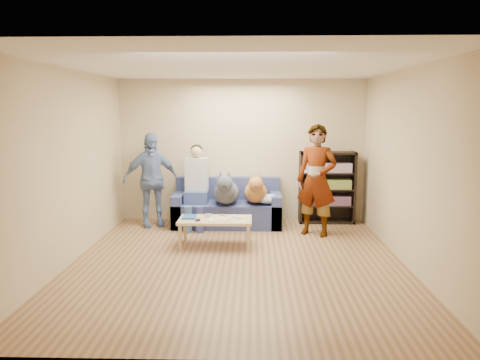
{
  "coord_description": "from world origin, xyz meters",
  "views": [
    {
      "loc": [
        0.21,
        -6.1,
        2.06
      ],
      "look_at": [
        0.0,
        1.2,
        0.95
      ],
      "focal_mm": 35.0,
      "sensor_mm": 36.0,
      "label": 1
    }
  ],
  "objects_px": {
    "dog_gray": "(226,191)",
    "notebook_blue": "(189,217)",
    "sofa": "(228,209)",
    "person_standing_left": "(151,180)",
    "person_standing_right": "(317,180)",
    "bookshelf": "(327,186)",
    "camera_silver": "(208,215)",
    "person_seated": "(196,183)",
    "coffee_table": "(215,222)",
    "dog_tan": "(256,191)"
  },
  "relations": [
    {
      "from": "camera_silver",
      "to": "coffee_table",
      "type": "relative_size",
      "value": 0.1
    },
    {
      "from": "notebook_blue",
      "to": "dog_gray",
      "type": "relative_size",
      "value": 0.21
    },
    {
      "from": "sofa",
      "to": "person_seated",
      "type": "distance_m",
      "value": 0.74
    },
    {
      "from": "camera_silver",
      "to": "dog_tan",
      "type": "distance_m",
      "value": 1.31
    },
    {
      "from": "person_standing_left",
      "to": "camera_silver",
      "type": "bearing_deg",
      "value": -66.13
    },
    {
      "from": "sofa",
      "to": "coffee_table",
      "type": "bearing_deg",
      "value": -94.85
    },
    {
      "from": "notebook_blue",
      "to": "dog_gray",
      "type": "bearing_deg",
      "value": 63.8
    },
    {
      "from": "person_seated",
      "to": "dog_gray",
      "type": "relative_size",
      "value": 1.16
    },
    {
      "from": "notebook_blue",
      "to": "sofa",
      "type": "xyz_separation_m",
      "value": [
        0.51,
        1.27,
        -0.15
      ]
    },
    {
      "from": "notebook_blue",
      "to": "sofa",
      "type": "bearing_deg",
      "value": 68.0
    },
    {
      "from": "person_standing_right",
      "to": "camera_silver",
      "type": "bearing_deg",
      "value": -135.68
    },
    {
      "from": "dog_gray",
      "to": "notebook_blue",
      "type": "bearing_deg",
      "value": -116.2
    },
    {
      "from": "notebook_blue",
      "to": "dog_tan",
      "type": "relative_size",
      "value": 0.22
    },
    {
      "from": "person_standing_right",
      "to": "bookshelf",
      "type": "relative_size",
      "value": 1.4
    },
    {
      "from": "dog_tan",
      "to": "coffee_table",
      "type": "bearing_deg",
      "value": -117.55
    },
    {
      "from": "person_standing_right",
      "to": "notebook_blue",
      "type": "relative_size",
      "value": 7.01
    },
    {
      "from": "person_standing_right",
      "to": "dog_gray",
      "type": "bearing_deg",
      "value": -168.41
    },
    {
      "from": "person_standing_left",
      "to": "dog_gray",
      "type": "xyz_separation_m",
      "value": [
        1.33,
        -0.13,
        -0.18
      ]
    },
    {
      "from": "person_standing_left",
      "to": "dog_tan",
      "type": "bearing_deg",
      "value": -22.54
    },
    {
      "from": "sofa",
      "to": "coffee_table",
      "type": "relative_size",
      "value": 1.73
    },
    {
      "from": "notebook_blue",
      "to": "sofa",
      "type": "distance_m",
      "value": 1.37
    },
    {
      "from": "notebook_blue",
      "to": "person_standing_right",
      "type": "bearing_deg",
      "value": 17.32
    },
    {
      "from": "notebook_blue",
      "to": "dog_gray",
      "type": "distance_m",
      "value": 1.16
    },
    {
      "from": "person_standing_right",
      "to": "dog_tan",
      "type": "height_order",
      "value": "person_standing_right"
    },
    {
      "from": "camera_silver",
      "to": "coffee_table",
      "type": "height_order",
      "value": "camera_silver"
    },
    {
      "from": "notebook_blue",
      "to": "coffee_table",
      "type": "xyz_separation_m",
      "value": [
        0.4,
        -0.05,
        -0.06
      ]
    },
    {
      "from": "dog_tan",
      "to": "person_standing_left",
      "type": "bearing_deg",
      "value": 179.25
    },
    {
      "from": "person_standing_right",
      "to": "bookshelf",
      "type": "height_order",
      "value": "person_standing_right"
    },
    {
      "from": "bookshelf",
      "to": "camera_silver",
      "type": "bearing_deg",
      "value": -144.85
    },
    {
      "from": "person_seated",
      "to": "dog_gray",
      "type": "xyz_separation_m",
      "value": [
        0.53,
        -0.12,
        -0.12
      ]
    },
    {
      "from": "camera_silver",
      "to": "dog_gray",
      "type": "bearing_deg",
      "value": 76.81
    },
    {
      "from": "sofa",
      "to": "coffee_table",
      "type": "distance_m",
      "value": 1.32
    },
    {
      "from": "sofa",
      "to": "dog_tan",
      "type": "bearing_deg",
      "value": -14.96
    },
    {
      "from": "sofa",
      "to": "dog_tan",
      "type": "distance_m",
      "value": 0.63
    },
    {
      "from": "notebook_blue",
      "to": "bookshelf",
      "type": "xyz_separation_m",
      "value": [
        2.31,
        1.5,
        0.25
      ]
    },
    {
      "from": "person_standing_right",
      "to": "sofa",
      "type": "height_order",
      "value": "person_standing_right"
    },
    {
      "from": "camera_silver",
      "to": "dog_gray",
      "type": "relative_size",
      "value": 0.09
    },
    {
      "from": "sofa",
      "to": "person_seated",
      "type": "relative_size",
      "value": 1.29
    },
    {
      "from": "person_standing_left",
      "to": "person_standing_right",
      "type": "bearing_deg",
      "value": -32.41
    },
    {
      "from": "person_standing_right",
      "to": "sofa",
      "type": "distance_m",
      "value": 1.74
    },
    {
      "from": "person_standing_left",
      "to": "person_seated",
      "type": "xyz_separation_m",
      "value": [
        0.8,
        -0.02,
        -0.05
      ]
    },
    {
      "from": "sofa",
      "to": "person_standing_right",
      "type": "bearing_deg",
      "value": -23.3
    },
    {
      "from": "person_standing_right",
      "to": "dog_gray",
      "type": "xyz_separation_m",
      "value": [
        -1.5,
        0.4,
        -0.26
      ]
    },
    {
      "from": "dog_tan",
      "to": "coffee_table",
      "type": "relative_size",
      "value": 1.06
    },
    {
      "from": "camera_silver",
      "to": "coffee_table",
      "type": "distance_m",
      "value": 0.18
    },
    {
      "from": "coffee_table",
      "to": "bookshelf",
      "type": "relative_size",
      "value": 0.85
    },
    {
      "from": "person_standing_left",
      "to": "person_seated",
      "type": "bearing_deg",
      "value": -22.93
    },
    {
      "from": "sofa",
      "to": "person_standing_left",
      "type": "bearing_deg",
      "value": -175.29
    },
    {
      "from": "coffee_table",
      "to": "camera_silver",
      "type": "bearing_deg",
      "value": 135.0
    },
    {
      "from": "notebook_blue",
      "to": "person_seated",
      "type": "relative_size",
      "value": 0.18
    }
  ]
}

